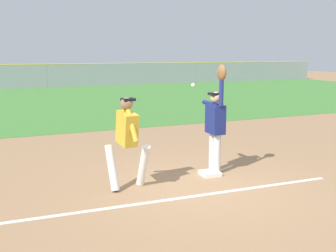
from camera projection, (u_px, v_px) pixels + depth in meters
ground_plane at (204, 187)px, 7.71m from camera, size 73.46×73.46×0.00m
outfield_grass at (68, 101)px, 21.30m from camera, size 47.80×17.68×0.01m
chalk_foul_line at (5, 223)px, 6.07m from camera, size 12.00×0.47×0.01m
first_base at (210, 173)px, 8.43m from camera, size 0.40×0.40×0.08m
fielder at (216, 121)px, 8.40m from camera, size 0.28×0.89×2.28m
runner at (127, 137)px, 7.42m from camera, size 0.78×0.85×1.72m
baseball at (193, 85)px, 8.20m from camera, size 0.07×0.07×0.07m
outfield_fence at (47, 76)px, 29.14m from camera, size 47.88×0.08×1.70m
parked_car_black at (55, 76)px, 32.40m from camera, size 4.53×2.38×1.25m
parked_car_silver at (119, 75)px, 33.94m from camera, size 4.50×2.32×1.25m
parked_car_blue at (169, 74)px, 35.49m from camera, size 4.41×2.13×1.25m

